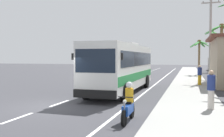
{
  "coord_description": "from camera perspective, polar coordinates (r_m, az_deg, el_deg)",
  "views": [
    {
      "loc": [
        6.73,
        -11.18,
        2.49
      ],
      "look_at": [
        1.3,
        6.45,
        1.7
      ],
      "focal_mm": 40.1,
      "sensor_mm": 36.0,
      "label": 1
    }
  ],
  "objects": [
    {
      "name": "ground_plane",
      "position": [
        13.28,
        -13.84,
        -8.42
      ],
      "size": [
        160.0,
        160.0,
        0.0
      ],
      "primitive_type": "plane",
      "color": "#3A3A3F"
    },
    {
      "name": "utility_pole_mid",
      "position": [
        28.39,
        21.51,
        7.69
      ],
      "size": [
        1.89,
        0.24,
        10.02
      ],
      "color": "#9E9E99",
      "rests_on": "ground"
    },
    {
      "name": "motorcycle_beside_bus",
      "position": [
        9.85,
        3.78,
        -8.39
      ],
      "size": [
        0.56,
        1.96,
        1.55
      ],
      "color": "black",
      "rests_on": "ground"
    },
    {
      "name": "palm_nearest",
      "position": [
        36.98,
        19.25,
        4.28
      ],
      "size": [
        2.93,
        3.21,
        5.03
      ],
      "color": "brown",
      "rests_on": "ground"
    },
    {
      "name": "coach_bus_foreground",
      "position": [
        18.26,
        2.4,
        0.61
      ],
      "size": [
        2.93,
        10.99,
        3.66
      ],
      "color": "silver",
      "rests_on": "ground"
    },
    {
      "name": "sidewalk_kerb",
      "position": [
        21.31,
        17.24,
        -4.18
      ],
      "size": [
        3.2,
        90.0,
        0.14
      ],
      "primitive_type": "cube",
      "color": "#999993",
      "rests_on": "ground"
    },
    {
      "name": "pedestrian_midwalk",
      "position": [
        22.94,
        19.35,
        -1.3
      ],
      "size": [
        0.36,
        0.36,
        1.73
      ],
      "rotation": [
        0.0,
        0.0,
        2.22
      ],
      "color": "gold",
      "rests_on": "sidewalk_kerb"
    },
    {
      "name": "palm_fourth",
      "position": [
        47.45,
        21.81,
        5.56
      ],
      "size": [
        2.56,
        2.64,
        7.41
      ],
      "color": "brown",
      "rests_on": "ground"
    },
    {
      "name": "lane_markings",
      "position": [
        26.63,
        7.29,
        -2.93
      ],
      "size": [
        3.88,
        71.78,
        0.01
      ],
      "color": "white",
      "rests_on": "ground"
    },
    {
      "name": "palm_second",
      "position": [
        30.82,
        23.68,
        6.07
      ],
      "size": [
        3.74,
        3.48,
        6.37
      ],
      "color": "brown",
      "rests_on": "ground"
    },
    {
      "name": "pedestrian_near_kerb",
      "position": [
        12.3,
        21.67,
        -4.32
      ],
      "size": [
        0.36,
        0.36,
        1.78
      ],
      "rotation": [
        0.0,
        0.0,
        5.88
      ],
      "color": "beige",
      "rests_on": "sidewalk_kerb"
    }
  ]
}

